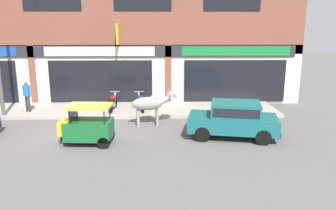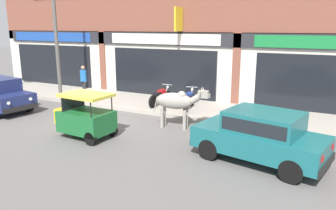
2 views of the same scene
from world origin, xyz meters
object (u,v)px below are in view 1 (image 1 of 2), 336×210
motorcycle_1 (141,103)px  pedestrian (27,93)px  auto_rickshaw (87,127)px  car_0 (234,118)px  cow (150,104)px  motorcycle_0 (113,103)px

motorcycle_1 → pedestrian: pedestrian is taller
auto_rickshaw → car_0: bearing=5.7°
cow → pedestrian: pedestrian is taller
motorcycle_0 → pedestrian: 4.34m
motorcycle_1 → pedestrian: size_ratio=1.12×
car_0 → motorcycle_1: (-3.95, 4.09, -0.28)m
auto_rickshaw → motorcycle_0: auto_rickshaw is taller
auto_rickshaw → motorcycle_0: size_ratio=1.12×
cow → pedestrian: size_ratio=1.34×
car_0 → auto_rickshaw: 5.75m
motorcycle_1 → auto_rickshaw: bearing=-110.8°
cow → motorcycle_1: bearing=103.1°
auto_rickshaw → pedestrian: size_ratio=1.27×
cow → motorcycle_0: cow is taller
auto_rickshaw → motorcycle_1: 4.99m
car_0 → pedestrian: pedestrian is taller
auto_rickshaw → motorcycle_0: bearing=85.9°
motorcycle_0 → cow: bearing=-49.9°
auto_rickshaw → motorcycle_0: 4.71m
cow → pedestrian: 6.61m
pedestrian → cow: bearing=-18.5°
car_0 → auto_rickshaw: size_ratio=1.88×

